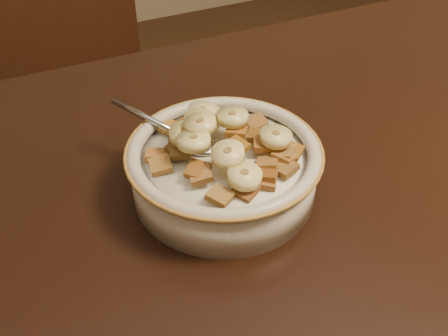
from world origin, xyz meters
name	(u,v)px	position (x,y,z in m)	size (l,w,h in m)	color
table	(313,268)	(0.00, 0.00, 0.73)	(1.40, 0.90, 0.04)	black
chair	(78,104)	(-0.08, 0.79, 0.48)	(0.43, 0.43, 0.96)	black
cereal_bowl	(224,174)	(-0.04, 0.11, 0.77)	(0.18, 0.18, 0.04)	#B8A791
milk	(224,157)	(-0.04, 0.11, 0.79)	(0.15, 0.15, 0.00)	white
spoon	(198,144)	(-0.05, 0.14, 0.80)	(0.03, 0.04, 0.01)	#A8AAB3
cereal_square_0	(205,116)	(-0.03, 0.17, 0.80)	(0.02, 0.02, 0.01)	brown
cereal_square_1	(179,148)	(-0.08, 0.13, 0.81)	(0.02, 0.02, 0.01)	brown
cereal_square_2	(266,175)	(-0.02, 0.06, 0.80)	(0.02, 0.02, 0.01)	#643411
cereal_square_3	(171,128)	(-0.07, 0.17, 0.80)	(0.02, 0.02, 0.01)	#9C6A1E
cereal_square_4	(233,118)	(0.00, 0.16, 0.80)	(0.02, 0.02, 0.01)	olive
cereal_square_5	(283,154)	(0.01, 0.08, 0.80)	(0.02, 0.02, 0.01)	olive
cereal_square_6	(246,190)	(-0.04, 0.06, 0.80)	(0.02, 0.02, 0.01)	brown
cereal_square_7	(228,115)	(-0.01, 0.17, 0.80)	(0.02, 0.02, 0.01)	brown
cereal_square_8	(258,135)	(0.00, 0.12, 0.81)	(0.02, 0.02, 0.01)	brown
cereal_square_9	(264,145)	(0.00, 0.10, 0.81)	(0.02, 0.02, 0.01)	#965718
cereal_square_10	(201,174)	(-0.07, 0.09, 0.81)	(0.02, 0.02, 0.01)	brown
cereal_square_11	(236,131)	(-0.02, 0.12, 0.82)	(0.02, 0.02, 0.01)	brown
cereal_square_12	(185,143)	(-0.07, 0.13, 0.81)	(0.02, 0.02, 0.01)	#915F1E
cereal_square_13	(181,150)	(-0.08, 0.13, 0.81)	(0.02, 0.02, 0.01)	brown
cereal_square_14	(185,132)	(-0.06, 0.16, 0.80)	(0.02, 0.02, 0.01)	brown
cereal_square_15	(285,168)	(0.00, 0.06, 0.80)	(0.02, 0.02, 0.01)	brown
cereal_square_16	(266,180)	(-0.02, 0.06, 0.80)	(0.02, 0.02, 0.01)	brown
cereal_square_17	(187,125)	(-0.05, 0.17, 0.80)	(0.02, 0.02, 0.01)	brown
cereal_square_18	(180,138)	(-0.07, 0.15, 0.80)	(0.02, 0.02, 0.01)	brown
cereal_square_19	(267,163)	(-0.01, 0.08, 0.80)	(0.02, 0.02, 0.01)	brown
cereal_square_20	(236,147)	(-0.03, 0.10, 0.82)	(0.02, 0.02, 0.01)	brown
cereal_square_21	(284,157)	(0.01, 0.08, 0.80)	(0.02, 0.02, 0.01)	#9D6331
cereal_square_22	(256,122)	(0.01, 0.14, 0.80)	(0.02, 0.02, 0.01)	brown
cereal_square_23	(283,149)	(0.02, 0.09, 0.80)	(0.02, 0.02, 0.01)	#905C31
cereal_square_24	(191,130)	(-0.05, 0.16, 0.80)	(0.02, 0.02, 0.01)	brown
cereal_square_25	(198,170)	(-0.07, 0.09, 0.81)	(0.02, 0.02, 0.01)	brown
cereal_square_26	(156,155)	(-0.10, 0.14, 0.80)	(0.02, 0.02, 0.01)	#965B2C
cereal_square_27	(292,151)	(0.02, 0.08, 0.80)	(0.02, 0.02, 0.01)	brown
cereal_square_28	(220,196)	(-0.07, 0.06, 0.80)	(0.02, 0.02, 0.01)	olive
cereal_square_29	(160,165)	(-0.10, 0.12, 0.80)	(0.02, 0.02, 0.01)	olive
banana_slice_0	(245,176)	(-0.04, 0.06, 0.81)	(0.03, 0.03, 0.01)	#FFE5A6
banana_slice_1	(200,121)	(-0.05, 0.14, 0.82)	(0.03, 0.03, 0.01)	#D1BE6F
banana_slice_2	(200,124)	(-0.05, 0.13, 0.83)	(0.03, 0.03, 0.01)	#DCBC73
banana_slice_3	(210,117)	(-0.03, 0.15, 0.82)	(0.03, 0.03, 0.01)	#D1C879
banana_slice_4	(232,117)	(-0.02, 0.13, 0.82)	(0.03, 0.03, 0.01)	#D6CE89
banana_slice_5	(203,113)	(-0.04, 0.16, 0.82)	(0.03, 0.03, 0.01)	beige
banana_slice_6	(206,119)	(-0.04, 0.15, 0.82)	(0.03, 0.03, 0.01)	#F6EE9E
banana_slice_7	(276,137)	(0.01, 0.09, 0.82)	(0.03, 0.03, 0.01)	#DBCE85
banana_slice_8	(194,141)	(-0.07, 0.11, 0.83)	(0.03, 0.03, 0.01)	#DFD47C
banana_slice_9	(228,154)	(-0.05, 0.09, 0.82)	(0.03, 0.03, 0.01)	#FAD786
banana_slice_10	(185,134)	(-0.07, 0.13, 0.82)	(0.03, 0.03, 0.01)	tan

